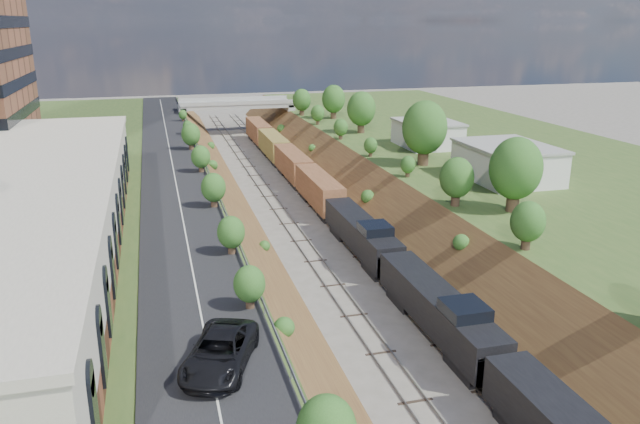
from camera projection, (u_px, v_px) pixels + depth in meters
platform_left at (19, 216)px, 70.13m from camera, size 44.00×180.00×5.00m
platform_right at (534, 179)px, 86.50m from camera, size 44.00×180.00×5.00m
embankment_left at (216, 221)px, 76.32m from camera, size 10.00×180.00×10.00m
embankment_right at (385, 208)px, 81.77m from camera, size 10.00×180.00×10.00m
rail_left_track at (284, 215)px, 78.37m from camera, size 1.58×180.00×0.18m
rail_right_track at (323, 212)px, 79.66m from camera, size 1.58×180.00×0.18m
road at (176, 184)px, 73.72m from camera, size 8.00×180.00×0.10m
guardrail at (211, 178)px, 74.40m from camera, size 0.10×171.00×0.70m
commercial_building at (24, 219)px, 49.29m from camera, size 14.30×62.30×7.00m
overpass at (236, 111)px, 134.84m from camera, size 24.50×8.30×7.40m
white_building_near at (507, 163)px, 75.43m from camera, size 9.00×12.00×4.00m
white_building_far at (427, 135)px, 95.68m from camera, size 8.00×10.00×3.60m
tree_right_large at (516, 169)px, 62.04m from camera, size 5.25×5.25×7.61m
tree_left_crest at (268, 310)px, 37.12m from camera, size 2.45×2.45×3.55m
freight_train at (323, 193)px, 79.31m from camera, size 2.91×117.68×4.55m
suv at (220, 352)px, 34.31m from camera, size 5.50×7.64×1.93m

